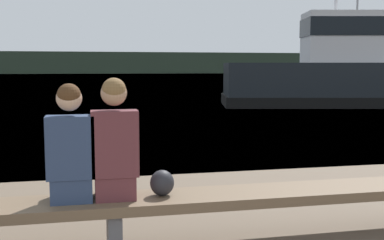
{
  "coord_description": "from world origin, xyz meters",
  "views": [
    {
      "loc": [
        -0.17,
        -0.76,
        1.65
      ],
      "look_at": [
        1.41,
        6.46,
        0.82
      ],
      "focal_mm": 45.0,
      "sensor_mm": 36.0,
      "label": 1
    }
  ],
  "objects_px": {
    "shopping_bag": "(162,183)",
    "person_right": "(115,144)",
    "bench_main": "(114,208)",
    "person_left": "(71,149)",
    "moored_sailboat": "(359,85)",
    "tugboat_red": "(333,77)"
  },
  "relations": [
    {
      "from": "bench_main",
      "to": "moored_sailboat",
      "type": "bearing_deg",
      "value": 54.3
    },
    {
      "from": "bench_main",
      "to": "moored_sailboat",
      "type": "relative_size",
      "value": 1.01
    },
    {
      "from": "tugboat_red",
      "to": "moored_sailboat",
      "type": "distance_m",
      "value": 9.73
    },
    {
      "from": "person_left",
      "to": "person_right",
      "type": "height_order",
      "value": "person_right"
    },
    {
      "from": "bench_main",
      "to": "tugboat_red",
      "type": "height_order",
      "value": "tugboat_red"
    },
    {
      "from": "shopping_bag",
      "to": "person_right",
      "type": "bearing_deg",
      "value": -176.5
    },
    {
      "from": "person_left",
      "to": "moored_sailboat",
      "type": "xyz_separation_m",
      "value": [
        16.27,
        22.14,
        -0.42
      ]
    },
    {
      "from": "bench_main",
      "to": "moored_sailboat",
      "type": "distance_m",
      "value": 27.26
    },
    {
      "from": "person_left",
      "to": "moored_sailboat",
      "type": "height_order",
      "value": "moored_sailboat"
    },
    {
      "from": "person_right",
      "to": "shopping_bag",
      "type": "distance_m",
      "value": 0.57
    },
    {
      "from": "bench_main",
      "to": "person_right",
      "type": "bearing_deg",
      "value": -7.1
    },
    {
      "from": "person_right",
      "to": "shopping_bag",
      "type": "relative_size",
      "value": 4.57
    },
    {
      "from": "tugboat_red",
      "to": "moored_sailboat",
      "type": "relative_size",
      "value": 1.38
    },
    {
      "from": "shopping_bag",
      "to": "tugboat_red",
      "type": "xyz_separation_m",
      "value": [
        9.53,
        14.44,
        0.64
      ]
    },
    {
      "from": "person_right",
      "to": "bench_main",
      "type": "bearing_deg",
      "value": 172.9
    },
    {
      "from": "person_right",
      "to": "tugboat_red",
      "type": "height_order",
      "value": "tugboat_red"
    },
    {
      "from": "shopping_bag",
      "to": "moored_sailboat",
      "type": "bearing_deg",
      "value": 55.03
    },
    {
      "from": "bench_main",
      "to": "person_right",
      "type": "relative_size",
      "value": 6.49
    },
    {
      "from": "tugboat_red",
      "to": "person_left",
      "type": "bearing_deg",
      "value": 156.84
    },
    {
      "from": "person_right",
      "to": "moored_sailboat",
      "type": "xyz_separation_m",
      "value": [
        15.89,
        22.14,
        -0.45
      ]
    },
    {
      "from": "person_left",
      "to": "person_right",
      "type": "distance_m",
      "value": 0.38
    },
    {
      "from": "person_left",
      "to": "shopping_bag",
      "type": "distance_m",
      "value": 0.87
    }
  ]
}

